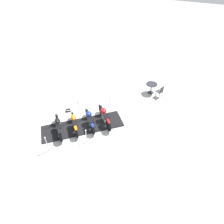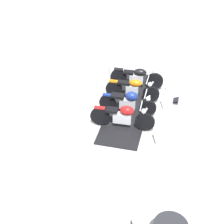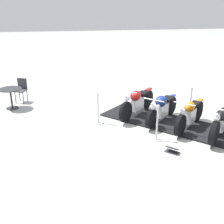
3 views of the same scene
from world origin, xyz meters
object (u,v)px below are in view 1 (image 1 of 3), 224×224
stanchion_left_rear (48,146)px  info_placard (68,111)px  stanchion_right_mid (79,109)px  cafe_table (151,86)px  motorcycle_navy (89,118)px  motorcycle_copper (74,122)px  motorcycle_black (58,125)px  motorcycle_maroon (104,115)px  cafe_chair_near_table (160,91)px  stanchion_right_front (109,104)px  stanchion_left_mid (87,138)px

stanchion_left_rear → info_placard: bearing=17.1°
stanchion_right_mid → cafe_table: (4.46, -3.68, 0.23)m
motorcycle_navy → motorcycle_copper: (-0.66, 0.69, -0.02)m
motorcycle_black → motorcycle_copper: bearing=-92.1°
motorcycle_maroon → motorcycle_navy: 0.95m
stanchion_right_mid → cafe_chair_near_table: 6.08m
cafe_table → motorcycle_maroon: bearing=158.4°
motorcycle_black → info_placard: (1.77, 0.61, -0.45)m
stanchion_right_front → cafe_chair_near_table: bearing=-46.8°
stanchion_right_front → cafe_table: size_ratio=1.26×
motorcycle_black → motorcycle_maroon: bearing=-91.5°
stanchion_right_front → motorcycle_maroon: bearing=-166.6°
motorcycle_maroon → info_placard: motorcycle_maroon is taller
stanchion_left_rear → motorcycle_copper: bearing=-8.3°
motorcycle_navy → stanchion_right_mid: (0.63, 1.23, -0.17)m
motorcycle_copper → cafe_table: motorcycle_copper is taller
motorcycle_navy → cafe_chair_near_table: motorcycle_navy is taller
motorcycle_maroon → motorcycle_black: (-1.95, 2.09, -0.04)m
stanchion_right_mid → stanchion_right_front: stanchion_right_mid is taller
stanchion_right_front → cafe_chair_near_table: size_ratio=1.12×
stanchion_right_front → cafe_chair_near_table: stanchion_right_front is taller
motorcycle_copper → stanchion_left_rear: (-2.13, 0.31, -0.13)m
motorcycle_navy → stanchion_right_mid: 1.39m
motorcycle_navy → motorcycle_black: bearing=89.4°
stanchion_left_rear → stanchion_right_front: bearing=-15.6°
motorcycle_maroon → stanchion_left_mid: size_ratio=1.71×
info_placard → motorcycle_maroon: bearing=-38.8°
stanchion_left_mid → stanchion_right_mid: bearing=42.7°
motorcycle_copper → stanchion_left_mid: size_ratio=1.68×
motorcycle_maroon → cafe_chair_near_table: (4.12, -2.52, 0.01)m
stanchion_right_front → info_placard: 2.87m
stanchion_left_rear → cafe_chair_near_table: size_ratio=1.17×
motorcycle_navy → stanchion_left_rear: bearing=116.6°
motorcycle_maroon → stanchion_right_front: (1.43, 0.34, -0.22)m
cafe_table → cafe_chair_near_table: size_ratio=0.88×
stanchion_right_front → motorcycle_navy: bearing=170.3°
stanchion_left_rear → stanchion_right_front: 5.06m
stanchion_right_mid → stanchion_right_front: (1.46, -1.58, -0.04)m
motorcycle_navy → stanchion_right_front: bearing=-53.2°
motorcycle_maroon → motorcycle_black: bearing=88.2°
stanchion_left_mid → cafe_table: bearing=-16.3°
stanchion_left_mid → cafe_chair_near_table: stanchion_left_mid is taller
info_placard → cafe_table: size_ratio=0.47×
stanchion_left_mid → cafe_chair_near_table: bearing=-23.4°
stanchion_left_rear → info_placard: size_ratio=2.80×
motorcycle_navy → stanchion_left_mid: stanchion_left_mid is taller
motorcycle_navy → info_placard: bearing=33.3°
stanchion_right_front → motorcycle_black: bearing=152.6°
cafe_table → cafe_chair_near_table: (-0.31, -0.76, -0.04)m
stanchion_left_rear → motorcycle_maroon: bearing=-26.3°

